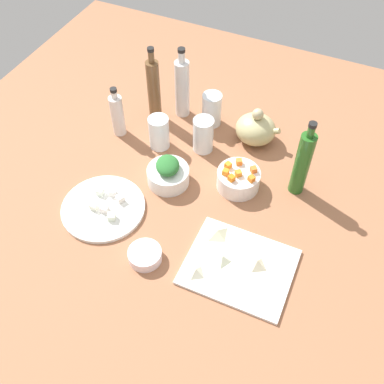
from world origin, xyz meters
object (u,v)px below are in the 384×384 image
drinking_glass_0 (159,133)px  drinking_glass_2 (203,135)px  bottle_2 (302,163)px  bottle_3 (154,89)px  teapot (256,129)px  cutting_board (239,267)px  bowl_greens (168,176)px  drinking_glass_1 (212,109)px  bottle_0 (182,87)px  bottle_1 (117,115)px  plate_tofu (103,208)px  bowl_carrots (238,179)px  bowl_small_side (145,255)px

drinking_glass_0 → drinking_glass_2: size_ratio=0.95×
bottle_2 → bottle_3: bearing=167.4°
teapot → drinking_glass_2: teapot is taller
cutting_board → bowl_greens: bowl_greens is taller
drinking_glass_1 → drinking_glass_2: drinking_glass_2 is taller
bottle_2 → drinking_glass_1: size_ratio=2.26×
cutting_board → bottle_0: size_ratio=1.08×
bottle_0 → bottle_1: bottle_0 is taller
drinking_glass_2 → plate_tofu: bearing=-115.1°
bottle_2 → drinking_glass_0: bottle_2 is taller
drinking_glass_1 → cutting_board: bearing=-59.8°
cutting_board → bowl_greens: size_ratio=2.18×
bottle_2 → plate_tofu: bearing=-147.9°
cutting_board → bottle_2: bearing=79.6°
cutting_board → bowl_carrots: bearing=111.4°
bowl_greens → teapot: size_ratio=0.86×
bottle_3 → cutting_board: bearing=-43.1°
bottle_2 → drinking_glass_0: (-48.10, -0.16, -6.08)cm
bottle_0 → drinking_glass_1: bearing=-2.9°
cutting_board → drinking_glass_0: 54.18cm
plate_tofu → bottle_1: (-12.72, 31.96, 7.51)cm
drinking_glass_0 → drinking_glass_1: drinking_glass_1 is taller
plate_tofu → bowl_greens: (13.16, 18.28, 2.21)cm
plate_tofu → bowl_greens: 22.63cm
bowl_small_side → bowl_carrots: bearing=68.6°
bowl_greens → teapot: (18.76, 29.56, 2.46)cm
bowl_greens → drinking_glass_0: size_ratio=1.12×
plate_tofu → drinking_glass_1: (14.68, 49.95, 5.53)cm
teapot → drinking_glass_1: teapot is taller
plate_tofu → cutting_board: bearing=-2.6°
bottle_1 → bottle_2: bottle_2 is taller
cutting_board → teapot: (-13.01, 49.88, 4.77)cm
plate_tofu → bowl_small_side: 22.37cm
drinking_glass_0 → drinking_glass_2: bearing=18.8°
plate_tofu → bowl_small_side: (19.92, -10.12, 1.09)cm
bottle_0 → drinking_glass_0: size_ratio=2.28×
plate_tofu → drinking_glass_1: drinking_glass_1 is taller
bowl_greens → bottle_2: (38.04, 13.83, 9.20)cm
bowl_greens → bottle_2: 41.51cm
bowl_greens → bottle_1: bearing=152.1°
bowl_small_side → bottle_1: (-32.64, 42.08, 6.42)cm
bowl_carrots → drinking_glass_0: drinking_glass_0 is taller
bottle_3 → bottle_0: bearing=36.0°
teapot → drinking_glass_0: teapot is taller
bottle_3 → drinking_glass_0: bearing=-57.4°
bottle_2 → drinking_glass_1: bearing=154.0°
bottle_1 → bottle_2: (63.92, 0.14, 3.90)cm
plate_tofu → bottle_1: size_ratio=1.34×
bowl_small_side → bottle_2: size_ratio=0.34×
bowl_carrots → drinking_glass_2: 20.31cm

